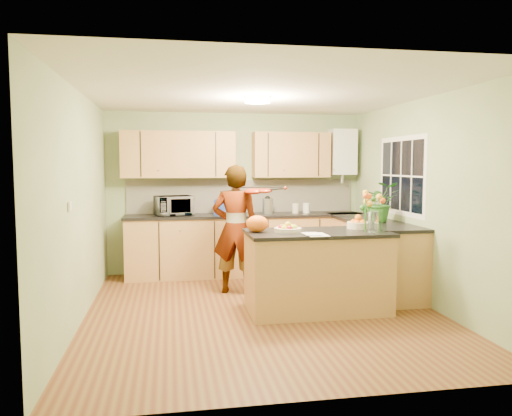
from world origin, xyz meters
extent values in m
plane|color=brown|center=(0.00, 0.00, 0.00)|extent=(4.50, 4.50, 0.00)
cube|color=silver|center=(0.00, 0.00, 2.50)|extent=(4.00, 4.50, 0.02)
cube|color=gray|center=(0.00, 2.25, 1.25)|extent=(4.00, 0.02, 2.50)
cube|color=gray|center=(0.00, -2.25, 1.25)|extent=(4.00, 0.02, 2.50)
cube|color=gray|center=(-2.00, 0.00, 1.25)|extent=(0.02, 4.50, 2.50)
cube|color=gray|center=(2.00, 0.00, 1.25)|extent=(0.02, 4.50, 2.50)
cube|color=#C0844D|center=(0.10, 1.95, 0.45)|extent=(3.60, 0.60, 0.90)
cube|color=black|center=(0.10, 1.94, 0.92)|extent=(3.64, 0.62, 0.04)
cube|color=#C0844D|center=(1.70, 0.85, 0.45)|extent=(0.60, 2.20, 0.90)
cube|color=black|center=(1.69, 0.85, 0.92)|extent=(0.62, 2.24, 0.04)
cube|color=silver|center=(0.10, 2.23, 1.20)|extent=(3.60, 0.02, 0.52)
cube|color=#C0844D|center=(-0.90, 2.08, 1.85)|extent=(1.70, 0.34, 0.70)
cube|color=#C0844D|center=(0.85, 2.08, 1.85)|extent=(1.20, 0.34, 0.70)
cube|color=white|center=(1.70, 2.09, 1.90)|extent=(0.40, 0.30, 0.72)
cylinder|color=#B3B4B8|center=(1.70, 2.09, 1.50)|extent=(0.06, 0.06, 0.20)
cube|color=white|center=(1.99, 0.60, 1.55)|extent=(0.01, 1.30, 1.05)
cube|color=black|center=(1.99, 0.60, 1.55)|extent=(0.01, 1.18, 0.92)
cube|color=white|center=(-1.99, -0.60, 1.30)|extent=(0.02, 0.09, 0.09)
cylinder|color=#FFEABF|center=(0.00, 0.30, 2.46)|extent=(0.30, 0.30, 0.06)
cylinder|color=white|center=(0.00, 0.30, 2.49)|extent=(0.10, 0.10, 0.02)
cube|color=#C0844D|center=(0.63, -0.11, 0.45)|extent=(1.59, 0.80, 0.90)
cube|color=black|center=(0.63, -0.11, 0.92)|extent=(1.63, 0.84, 0.04)
cylinder|color=beige|center=(0.28, -0.11, 0.96)|extent=(0.31, 0.31, 0.05)
cylinder|color=beige|center=(1.18, 0.04, 0.97)|extent=(0.27, 0.27, 0.08)
cylinder|color=silver|center=(1.23, -0.29, 1.05)|extent=(0.12, 0.12, 0.24)
ellipsoid|color=orange|center=(-0.06, -0.06, 1.03)|extent=(0.32, 0.30, 0.19)
cube|color=white|center=(0.53, -0.41, 0.94)|extent=(0.22, 0.30, 0.01)
imported|color=tan|center=(-0.19, 0.88, 0.85)|extent=(0.71, 0.56, 1.70)
imported|color=white|center=(-0.98, 1.94, 1.09)|extent=(0.61, 0.49, 0.29)
cube|color=navy|center=(-0.22, 1.91, 1.05)|extent=(0.34, 0.29, 0.23)
cylinder|color=#B3B4B8|center=(0.45, 1.95, 1.06)|extent=(0.17, 0.17, 0.24)
sphere|color=black|center=(0.45, 1.95, 1.22)|extent=(0.09, 0.09, 0.09)
cylinder|color=beige|center=(0.90, 1.96, 1.02)|extent=(0.10, 0.10, 0.15)
cylinder|color=white|center=(1.07, 1.96, 1.02)|extent=(0.13, 0.13, 0.16)
imported|color=#2E6D24|center=(1.70, 0.60, 1.21)|extent=(0.58, 0.54, 0.53)
camera|label=1|loc=(-1.04, -5.59, 1.70)|focal=35.00mm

